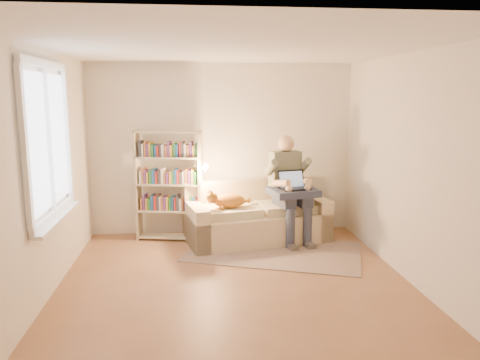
{
  "coord_description": "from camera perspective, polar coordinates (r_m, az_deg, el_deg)",
  "views": [
    {
      "loc": [
        -0.48,
        -4.89,
        2.13
      ],
      "look_at": [
        0.15,
        1.0,
        1.04
      ],
      "focal_mm": 35.0,
      "sensor_mm": 36.0,
      "label": 1
    }
  ],
  "objects": [
    {
      "name": "blanket",
      "position": [
        6.74,
        6.84,
        -1.45
      ],
      "size": [
        0.74,
        0.65,
        0.1
      ],
      "primitive_type": "cube",
      "rotation": [
        0.0,
        0.0,
        0.21
      ],
      "color": "#2C344D",
      "rests_on": "person"
    },
    {
      "name": "laptop",
      "position": [
        6.73,
        6.82,
        -0.5
      ],
      "size": [
        0.45,
        0.4,
        0.33
      ],
      "rotation": [
        0.0,
        0.0,
        0.21
      ],
      "color": "black",
      "rests_on": "blanket"
    },
    {
      "name": "sofa",
      "position": [
        6.94,
        1.97,
        -4.78
      ],
      "size": [
        2.18,
        1.32,
        0.86
      ],
      "rotation": [
        0.0,
        0.0,
        0.21
      ],
      "color": "beige",
      "rests_on": "floor"
    },
    {
      "name": "cat",
      "position": [
        6.59,
        -1.67,
        -2.52
      ],
      "size": [
        0.66,
        0.34,
        0.25
      ],
      "rotation": [
        0.0,
        0.0,
        0.21
      ],
      "color": "orange",
      "rests_on": "sofa"
    },
    {
      "name": "wall_front",
      "position": [
        2.81,
        4.02,
        -6.78
      ],
      "size": [
        4.0,
        0.02,
        2.6
      ],
      "primitive_type": "cube",
      "color": "silver",
      "rests_on": "floor"
    },
    {
      "name": "bookshelf",
      "position": [
        6.91,
        -8.65,
        0.02
      ],
      "size": [
        1.07,
        0.49,
        1.63
      ],
      "rotation": [
        0.0,
        0.0,
        -0.18
      ],
      "color": "#BFB390",
      "rests_on": "floor"
    },
    {
      "name": "wall_right",
      "position": [
        5.55,
        20.56,
        1.12
      ],
      "size": [
        0.02,
        4.5,
        2.6
      ],
      "primitive_type": "cube",
      "color": "silver",
      "rests_on": "floor"
    },
    {
      "name": "person",
      "position": [
        6.85,
        5.98,
        -0.37
      ],
      "size": [
        0.56,
        0.77,
        1.54
      ],
      "rotation": [
        0.0,
        0.0,
        0.21
      ],
      "color": "gray",
      "rests_on": "sofa"
    },
    {
      "name": "wall_left",
      "position": [
        5.19,
        -23.02,
        0.36
      ],
      "size": [
        0.02,
        4.5,
        2.6
      ],
      "primitive_type": "cube",
      "color": "silver",
      "rests_on": "floor"
    },
    {
      "name": "rug",
      "position": [
        6.51,
        4.19,
        -8.69
      ],
      "size": [
        2.64,
        2.07,
        0.01
      ],
      "primitive_type": "cube",
      "rotation": [
        0.0,
        0.0,
        -0.34
      ],
      "color": "gray",
      "rests_on": "floor"
    },
    {
      "name": "wall_back",
      "position": [
        7.21,
        -2.22,
        3.76
      ],
      "size": [
        4.0,
        0.02,
        2.6
      ],
      "primitive_type": "cube",
      "color": "silver",
      "rests_on": "floor"
    },
    {
      "name": "floor",
      "position": [
        5.36,
        -0.45,
        -13.03
      ],
      "size": [
        4.5,
        4.5,
        0.0
      ],
      "primitive_type": "plane",
      "color": "brown",
      "rests_on": "ground"
    },
    {
      "name": "ceiling",
      "position": [
        4.94,
        -0.5,
        15.85
      ],
      "size": [
        4.0,
        4.5,
        0.02
      ],
      "primitive_type": "cube",
      "color": "white",
      "rests_on": "wall_back"
    },
    {
      "name": "window",
      "position": [
        5.36,
        -21.92,
        1.53
      ],
      "size": [
        0.12,
        1.52,
        1.69
      ],
      "color": "white",
      "rests_on": "wall_left"
    }
  ]
}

